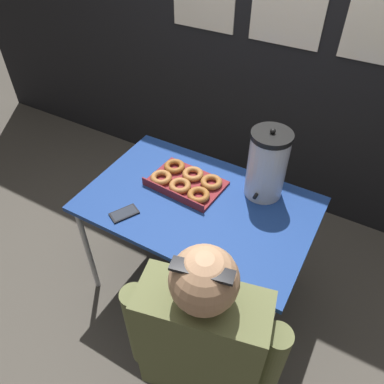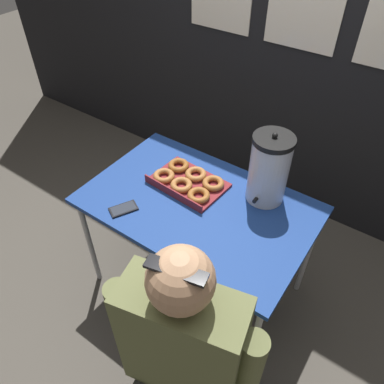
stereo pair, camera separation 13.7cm
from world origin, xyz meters
name	(u,v)px [view 1 (the left image)]	position (x,y,z in m)	size (l,w,h in m)	color
ground_plane	(197,282)	(0.00, 0.00, 0.00)	(12.00, 12.00, 0.00)	#4C473F
back_wall	(286,31)	(0.00, 1.16, 1.32)	(6.00, 0.11, 2.64)	black
folding_table	(198,209)	(0.00, 0.00, 0.71)	(1.24, 0.79, 0.76)	navy
donut_box	(186,181)	(-0.13, 0.09, 0.79)	(0.44, 0.32, 0.05)	maroon
coffee_urn	(267,164)	(0.27, 0.25, 0.96)	(0.21, 0.24, 0.42)	silver
cell_phone	(124,213)	(-0.30, -0.27, 0.77)	(0.14, 0.17, 0.01)	black
person_seated	(201,358)	(0.39, -0.68, 0.62)	(0.63, 0.34, 1.30)	#33332D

